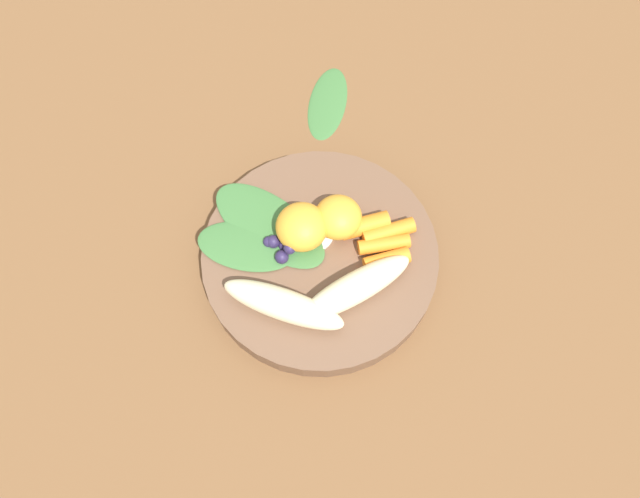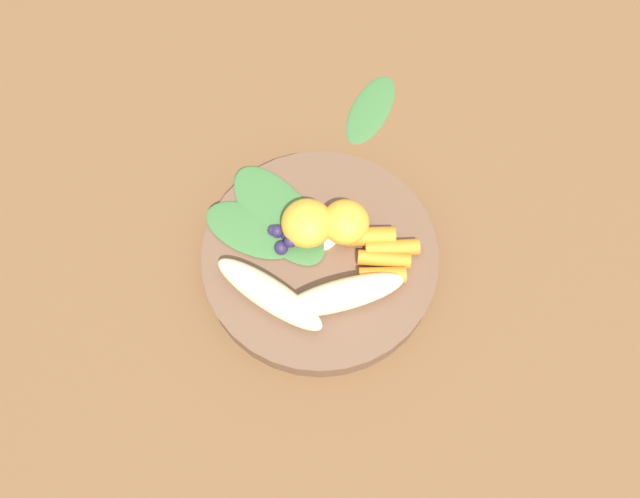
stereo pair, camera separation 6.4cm
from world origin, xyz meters
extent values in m
plane|color=brown|center=(0.00, 0.00, 0.00)|extent=(2.40, 2.40, 0.00)
cylinder|color=brown|center=(0.00, 0.00, 0.01)|extent=(0.25, 0.25, 0.03)
ellipsoid|color=beige|center=(0.05, -0.02, 0.04)|extent=(0.09, 0.12, 0.03)
ellipsoid|color=beige|center=(0.00, -0.07, 0.04)|extent=(0.13, 0.05, 0.03)
ellipsoid|color=#F4A833|center=(-0.03, 0.01, 0.05)|extent=(0.05, 0.05, 0.04)
ellipsoid|color=#F4A833|center=(0.00, 0.04, 0.05)|extent=(0.05, 0.05, 0.04)
cylinder|color=orange|center=(0.06, 0.02, 0.04)|extent=(0.04, 0.05, 0.02)
cylinder|color=orange|center=(0.05, 0.04, 0.04)|extent=(0.05, 0.05, 0.02)
cylinder|color=orange|center=(0.05, 0.05, 0.04)|extent=(0.05, 0.05, 0.02)
cylinder|color=orange|center=(0.03, 0.05, 0.04)|extent=(0.05, 0.05, 0.02)
sphere|color=#2D234C|center=(-0.03, -0.03, 0.04)|extent=(0.01, 0.01, 0.01)
sphere|color=#2D234C|center=(-0.03, -0.01, 0.03)|extent=(0.01, 0.01, 0.01)
sphere|color=#2D234C|center=(-0.03, -0.01, 0.03)|extent=(0.01, 0.01, 0.01)
sphere|color=#2D234C|center=(-0.05, -0.02, 0.04)|extent=(0.01, 0.01, 0.01)
sphere|color=#2D234C|center=(-0.05, -0.02, 0.03)|extent=(0.01, 0.01, 0.01)
sphere|color=#2D234C|center=(-0.02, 0.00, 0.04)|extent=(0.01, 0.01, 0.01)
sphere|color=#2D234C|center=(-0.03, -0.02, 0.04)|extent=(0.01, 0.01, 0.01)
sphere|color=#2D234C|center=(-0.03, -0.01, 0.03)|extent=(0.01, 0.01, 0.01)
sphere|color=#2D234C|center=(-0.02, 0.00, 0.05)|extent=(0.01, 0.01, 0.01)
sphere|color=#2D234C|center=(-0.03, -0.01, 0.04)|extent=(0.01, 0.01, 0.01)
cylinder|color=white|center=(-0.02, 0.02, 0.03)|extent=(0.05, 0.05, 0.00)
ellipsoid|color=#3D7038|center=(-0.06, 0.00, 0.03)|extent=(0.15, 0.08, 0.01)
ellipsoid|color=#3D7038|center=(-0.07, -0.03, 0.03)|extent=(0.12, 0.08, 0.01)
ellipsoid|color=#3D7038|center=(-0.10, 0.18, 0.00)|extent=(0.08, 0.12, 0.01)
camera|label=1|loc=(0.13, -0.22, 0.62)|focal=35.06mm
camera|label=2|loc=(0.18, -0.18, 0.62)|focal=35.06mm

